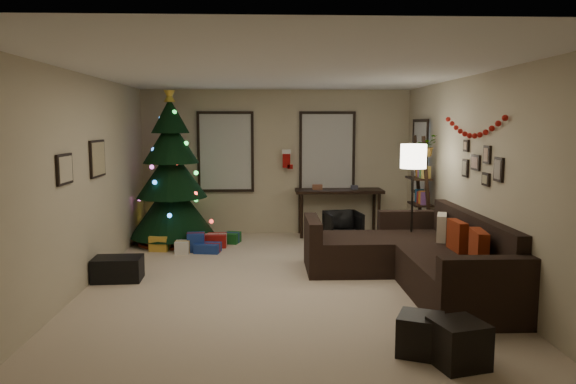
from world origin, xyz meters
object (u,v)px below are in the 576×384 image
object	(u,v)px
christmas_tree	(172,179)
sofa	(419,259)
desk	(339,195)
bookshelf	(422,196)
desk_chair	(343,227)

from	to	relation	value
christmas_tree	sofa	world-z (taller)	christmas_tree
desk	bookshelf	world-z (taller)	bookshelf
desk	desk_chair	xyz separation A→B (m)	(-0.01, -0.65, -0.48)
sofa	bookshelf	size ratio (longest dim) A/B	1.66
christmas_tree	sofa	size ratio (longest dim) A/B	0.87
bookshelf	sofa	bearing A→B (deg)	-106.55
christmas_tree	desk_chair	world-z (taller)	christmas_tree
desk_chair	bookshelf	size ratio (longest dim) A/B	0.30
desk_chair	bookshelf	xyz separation A→B (m)	(1.16, -0.73, 0.63)
bookshelf	christmas_tree	bearing A→B (deg)	168.44
desk_chair	sofa	bearing A→B (deg)	-83.49
desk	desk_chair	bearing A→B (deg)	-90.67
sofa	desk_chair	world-z (taller)	sofa
christmas_tree	desk_chair	size ratio (longest dim) A/B	4.84
sofa	desk_chair	xyz separation A→B (m)	(-0.66, 2.43, -0.03)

